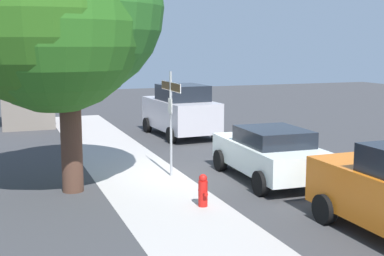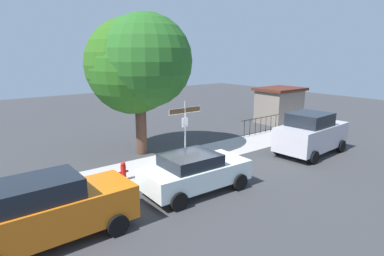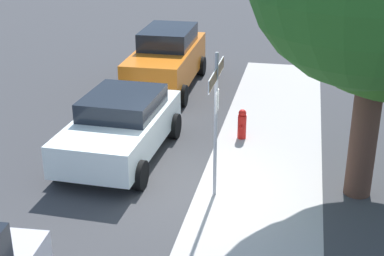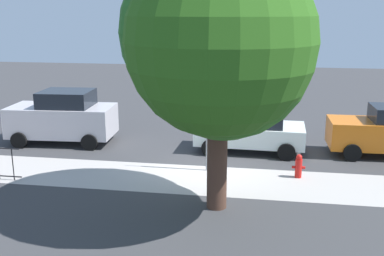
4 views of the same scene
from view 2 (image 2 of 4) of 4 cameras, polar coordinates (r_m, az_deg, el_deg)
The scene contains 10 objects.
ground_plane at distance 14.68m, azimuth -0.40°, elevation -7.14°, with size 60.00×60.00×0.00m, color #38383A.
sidewalk_strip at distance 16.83m, azimuth 2.31°, elevation -4.47°, with size 24.00×2.60×0.00m, color #AAA39F.
street_sign at distance 14.44m, azimuth -1.22°, elevation 1.16°, with size 1.71×0.07×3.02m.
shade_tree at distance 16.46m, azimuth -9.82°, elevation 10.92°, with size 4.98×5.39×7.01m.
car_orange at distance 9.79m, azimuth -24.27°, elevation -13.16°, with size 4.64×1.96×1.88m.
car_white at distance 12.13m, azimuth 0.49°, elevation -7.68°, with size 4.14×2.17×1.49m.
car_silver at distance 17.59m, azimuth 20.26°, elevation -0.92°, with size 4.28×2.36×2.15m.
iron_fence at distance 21.17m, azimuth 12.04°, elevation 0.50°, with size 3.56×0.04×1.07m.
utility_shed at distance 24.87m, azimuth 15.14°, elevation 3.98°, with size 3.37×2.62×2.59m.
fire_hydrant at distance 13.58m, azimuth -12.03°, elevation -7.43°, with size 0.42×0.22×0.78m.
Camera 2 is at (-8.38, -10.93, 5.09)m, focal length 30.21 mm.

